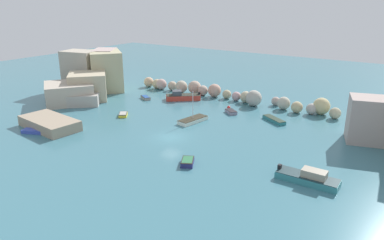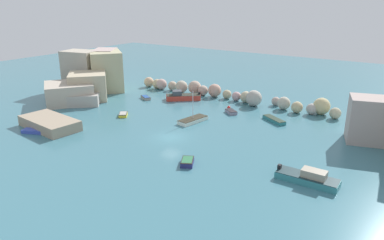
# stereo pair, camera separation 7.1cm
# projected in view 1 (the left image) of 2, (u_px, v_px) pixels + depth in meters

# --- Properties ---
(cove_water) EXTENTS (160.00, 160.00, 0.00)m
(cove_water) POSITION_uv_depth(u_px,v_px,m) (171.00, 137.00, 49.32)
(cove_water) COLOR teal
(cove_water) RESTS_ON ground
(cliff_headland_left) EXTENTS (15.82, 21.05, 8.05)m
(cliff_headland_left) POSITION_uv_depth(u_px,v_px,m) (91.00, 78.00, 70.75)
(cliff_headland_left) COLOR #AAA197
(cliff_headland_left) RESTS_ON ground
(rock_breakwater) EXTENTS (40.22, 4.60, 2.79)m
(rock_breakwater) POSITION_uv_depth(u_px,v_px,m) (228.00, 94.00, 66.99)
(rock_breakwater) COLOR tan
(rock_breakwater) RESTS_ON ground
(stone_dock) EXTENTS (9.93, 5.64, 1.49)m
(stone_dock) POSITION_uv_depth(u_px,v_px,m) (50.00, 123.00, 52.57)
(stone_dock) COLOR tan
(stone_dock) RESTS_ON ground
(channel_buoy) EXTENTS (0.57, 0.57, 0.57)m
(channel_buoy) POSITION_uv_depth(u_px,v_px,m) (229.00, 108.00, 61.70)
(channel_buoy) COLOR red
(channel_buoy) RESTS_ON cove_water
(moored_boat_0) EXTENTS (2.35, 2.51, 0.50)m
(moored_boat_0) POSITION_uv_depth(u_px,v_px,m) (123.00, 114.00, 58.11)
(moored_boat_0) COLOR yellow
(moored_boat_0) RESTS_ON cove_water
(moored_boat_1) EXTENTS (6.33, 2.03, 1.55)m
(moored_boat_1) POSITION_uv_depth(u_px,v_px,m) (309.00, 178.00, 37.02)
(moored_boat_1) COLOR teal
(moored_boat_1) RESTS_ON cove_water
(moored_boat_2) EXTENTS (6.23, 5.71, 1.77)m
(moored_boat_2) POSITION_uv_depth(u_px,v_px,m) (182.00, 96.00, 67.33)
(moored_boat_2) COLOR red
(moored_boat_2) RESTS_ON cove_water
(moored_boat_3) EXTENTS (2.59, 2.39, 0.53)m
(moored_boat_3) POSITION_uv_depth(u_px,v_px,m) (231.00, 112.00, 59.49)
(moored_boat_3) COLOR gray
(moored_boat_3) RESTS_ON cove_water
(moored_boat_4) EXTENTS (2.69, 5.30, 4.84)m
(moored_boat_4) POSITION_uv_depth(u_px,v_px,m) (193.00, 120.00, 55.33)
(moored_boat_4) COLOR white
(moored_boat_4) RESTS_ON cove_water
(moored_boat_5) EXTENTS (4.35, 3.42, 0.55)m
(moored_boat_5) POSITION_uv_depth(u_px,v_px,m) (274.00, 120.00, 55.54)
(moored_boat_5) COLOR teal
(moored_boat_5) RESTS_ON cove_water
(moored_boat_6) EXTENTS (2.83, 2.32, 0.51)m
(moored_boat_6) POSITION_uv_depth(u_px,v_px,m) (146.00, 98.00, 67.94)
(moored_boat_6) COLOR gray
(moored_boat_6) RESTS_ON cove_water
(moored_boat_7) EXTENTS (4.55, 2.89, 0.48)m
(moored_boat_7) POSITION_uv_depth(u_px,v_px,m) (38.00, 131.00, 50.78)
(moored_boat_7) COLOR #3C51BD
(moored_boat_7) RESTS_ON cove_water
(moored_boat_8) EXTENTS (2.25, 2.64, 0.62)m
(moored_boat_8) POSITION_uv_depth(u_px,v_px,m) (188.00, 162.00, 41.19)
(moored_boat_8) COLOR navy
(moored_boat_8) RESTS_ON cove_water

